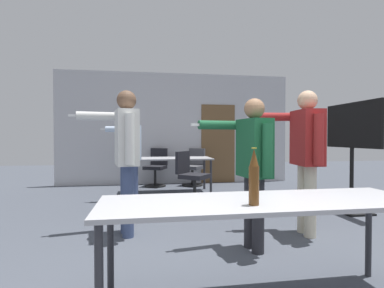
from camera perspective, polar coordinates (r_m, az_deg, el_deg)
back_wall at (r=7.77m, az=-2.80°, el=2.88°), size 5.98×0.12×2.84m
conference_table_near at (r=2.22m, az=13.33°, el=-11.96°), size 2.28×0.69×0.75m
conference_table_far at (r=6.43m, az=-4.58°, el=-3.25°), size 1.84×0.81×0.75m
tv_screen at (r=5.39m, az=28.20°, el=0.42°), size 0.44×1.24×1.75m
person_center_tall at (r=3.91m, az=20.86°, el=-0.74°), size 0.79×0.72×1.76m
person_left_plaid at (r=5.45m, az=-11.17°, el=-1.03°), size 0.75×0.68×1.63m
person_near_casual at (r=3.73m, az=-12.56°, el=-0.73°), size 0.88×0.65×1.76m
person_far_watching at (r=3.21m, az=11.54°, el=-2.80°), size 0.80×0.60×1.60m
office_chair_far_right at (r=5.65m, az=-0.17°, el=-6.44°), size 0.69×0.68×0.93m
office_chair_far_left at (r=7.42m, az=-6.81°, el=-4.65°), size 0.62×0.66×0.92m
office_chair_side_rolled at (r=7.49m, az=0.33°, el=-4.64°), size 0.67×0.69×0.91m
beer_bottle at (r=2.00m, az=11.72°, el=-6.35°), size 0.07×0.07×0.38m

